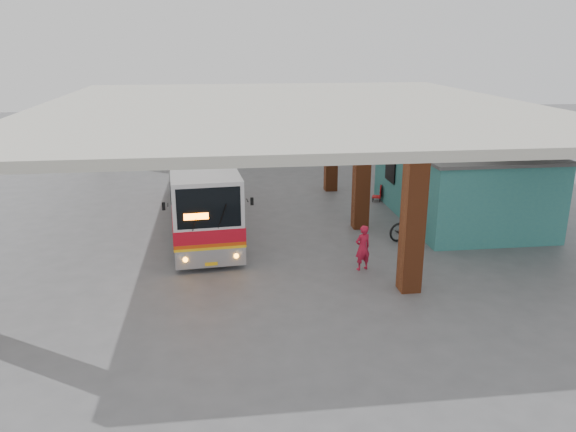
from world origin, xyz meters
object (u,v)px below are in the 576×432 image
(motorcycle, at_px, (414,225))
(red_chair, at_px, (379,194))
(pedestrian, at_px, (363,248))
(coach_bus, at_px, (200,185))

(motorcycle, distance_m, red_chair, 5.27)
(motorcycle, relative_size, red_chair, 2.85)
(pedestrian, bearing_deg, red_chair, -129.18)
(coach_bus, height_order, pedestrian, coach_bus)
(pedestrian, relative_size, red_chair, 2.00)
(motorcycle, height_order, pedestrian, pedestrian)
(motorcycle, bearing_deg, pedestrian, 119.11)
(coach_bus, bearing_deg, motorcycle, -25.58)
(motorcycle, bearing_deg, red_chair, -16.90)
(coach_bus, relative_size, red_chair, 14.54)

